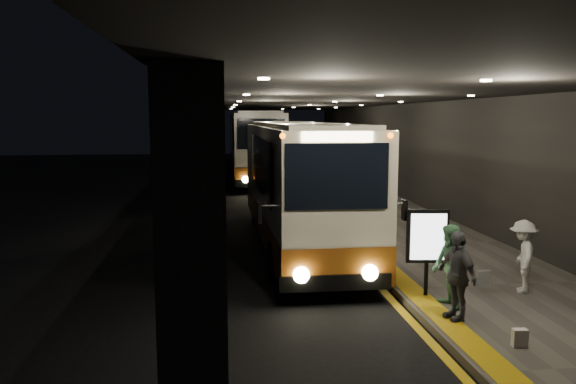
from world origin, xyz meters
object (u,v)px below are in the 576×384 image
coach_main (298,189)px  passenger_boarding (387,232)px  passenger_waiting_white (523,256)px  info_sign (427,238)px  coach_second (254,149)px  stanchion_post (381,242)px  bag_plain (520,338)px  passenger_waiting_grey (457,275)px  passenger_waiting_green (450,267)px  bag_polka (483,279)px

coach_main → passenger_boarding: coach_main is taller
passenger_waiting_white → info_sign: (-2.10, -0.02, 0.45)m
coach_second → info_sign: (2.25, -22.85, -0.56)m
info_sign → stanchion_post: bearing=102.4°
coach_main → coach_second: coach_second is taller
stanchion_post → coach_main: bearing=118.6°
coach_main → bag_plain: size_ratio=39.45×
passenger_waiting_grey → passenger_boarding: bearing=168.9°
passenger_boarding → coach_second: bearing=25.1°
coach_second → passenger_waiting_green: (2.40, -23.68, -0.96)m
coach_main → passenger_waiting_green: 6.72m
coach_second → bag_plain: bearing=-83.8°
coach_main → passenger_waiting_green: size_ratio=6.96×
passenger_boarding → passenger_waiting_grey: 3.56m
passenger_waiting_white → coach_second: bearing=-145.3°
bag_plain → stanchion_post: 5.24m
coach_second → stanchion_post: (2.00, -20.38, -1.21)m
stanchion_post → bag_polka: bearing=-50.7°
coach_second → passenger_waiting_grey: (2.30, -24.23, -0.96)m
passenger_boarding → bag_polka: bearing=-117.6°
passenger_waiting_green → bag_polka: 1.90m
info_sign → passenger_waiting_white: bearing=7.2°
coach_main → bag_plain: (2.48, -8.21, -1.41)m
passenger_waiting_grey → coach_main: bearing=-179.2°
coach_main → info_sign: coach_main is taller
coach_main → passenger_waiting_grey: bearing=-74.9°
passenger_waiting_grey → passenger_waiting_green: bearing=154.5°
passenger_boarding → bag_polka: size_ratio=4.88×
passenger_waiting_white → passenger_waiting_grey: bearing=-31.8°
passenger_waiting_grey → bag_polka: bearing=127.3°
passenger_waiting_grey → stanchion_post: 3.87m
passenger_waiting_green → passenger_boarding: bearing=-174.7°
passenger_waiting_green → bag_polka: passenger_waiting_green is taller
coach_main → stanchion_post: size_ratio=10.00×
coach_main → coach_second: size_ratio=0.90×
bag_plain → passenger_boarding: bearing=98.9°
passenger_boarding → passenger_waiting_grey: passenger_boarding is taller
bag_plain → bag_polka: bearing=74.4°
bag_polka → stanchion_post: bearing=129.3°
coach_second → passenger_waiting_white: (4.35, -22.83, -1.01)m
passenger_waiting_green → passenger_waiting_white: bearing=112.1°
bag_plain → stanchion_post: stanchion_post is taller
passenger_boarding → passenger_waiting_white: bearing=-113.7°
passenger_waiting_grey → bag_plain: passenger_waiting_grey is taller
coach_main → passenger_boarding: 3.82m
coach_second → bag_polka: size_ratio=34.78×
passenger_waiting_white → stanchion_post: bearing=-112.4°
coach_second → passenger_waiting_white: 23.26m
passenger_boarding → info_sign: size_ratio=0.99×
bag_polka → info_sign: 1.81m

